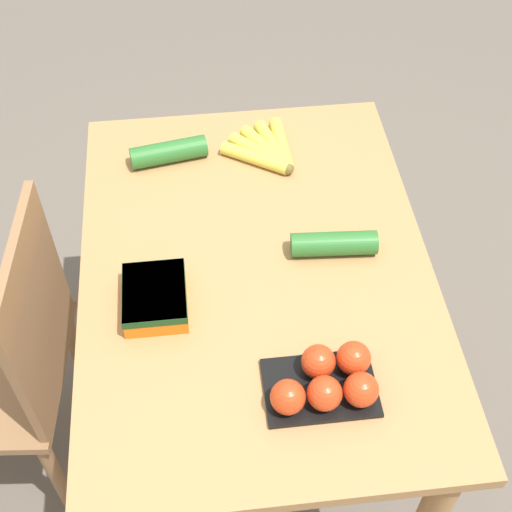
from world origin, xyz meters
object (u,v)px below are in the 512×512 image
banana_bunch (268,151)px  cucumber_near (169,152)px  cucumber_far (334,244)px  carrot_bag (155,296)px  tomato_pack (328,381)px  chair (5,366)px

banana_bunch → cucumber_near: cucumber_near is taller
cucumber_far → banana_bunch: bearing=17.6°
banana_bunch → cucumber_far: 0.34m
carrot_bag → cucumber_near: 0.44m
carrot_bag → cucumber_near: size_ratio=0.80×
tomato_pack → carrot_bag: bearing=53.0°
chair → banana_bunch: size_ratio=4.77×
tomato_pack → cucumber_near: size_ratio=1.10×
cucumber_near → cucumber_far: 0.48m
tomato_pack → carrot_bag: 0.39m
tomato_pack → cucumber_near: (0.67, 0.27, -0.01)m
carrot_bag → cucumber_near: same height
banana_bunch → cucumber_far: size_ratio=1.01×
carrot_bag → banana_bunch: bearing=-33.4°
carrot_bag → cucumber_near: bearing=-5.5°
carrot_bag → cucumber_near: (0.44, -0.04, -0.00)m
carrot_bag → tomato_pack: bearing=-127.0°
chair → cucumber_far: size_ratio=4.82×
cucumber_near → cucumber_far: bearing=-134.4°
banana_bunch → cucumber_far: bearing=-162.4°
cucumber_near → tomato_pack: bearing=-158.3°
tomato_pack → cucumber_near: bearing=21.7°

